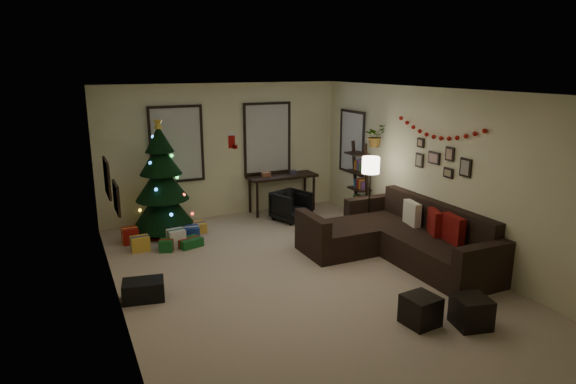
{
  "coord_description": "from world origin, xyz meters",
  "views": [
    {
      "loc": [
        -3.01,
        -6.11,
        3.04
      ],
      "look_at": [
        0.1,
        0.6,
        1.15
      ],
      "focal_mm": 31.06,
      "sensor_mm": 36.0,
      "label": 1
    }
  ],
  "objects_px": {
    "sofa": "(398,240)",
    "bookshelf": "(360,183)",
    "christmas_tree": "(162,186)",
    "desk": "(282,179)",
    "desk_chair": "(291,206)"
  },
  "relations": [
    {
      "from": "sofa",
      "to": "christmas_tree",
      "type": "bearing_deg",
      "value": 138.62
    },
    {
      "from": "desk",
      "to": "desk_chair",
      "type": "height_order",
      "value": "desk"
    },
    {
      "from": "desk_chair",
      "to": "bookshelf",
      "type": "relative_size",
      "value": 0.38
    },
    {
      "from": "christmas_tree",
      "to": "desk_chair",
      "type": "distance_m",
      "value": 2.56
    },
    {
      "from": "sofa",
      "to": "bookshelf",
      "type": "xyz_separation_m",
      "value": [
        0.48,
        1.91,
        0.48
      ]
    },
    {
      "from": "desk_chair",
      "to": "bookshelf",
      "type": "bearing_deg",
      "value": -46.72
    },
    {
      "from": "christmas_tree",
      "to": "desk",
      "type": "bearing_deg",
      "value": 7.79
    },
    {
      "from": "sofa",
      "to": "bookshelf",
      "type": "bearing_deg",
      "value": 75.83
    },
    {
      "from": "christmas_tree",
      "to": "bookshelf",
      "type": "relative_size",
      "value": 1.36
    },
    {
      "from": "desk",
      "to": "desk_chair",
      "type": "relative_size",
      "value": 2.45
    },
    {
      "from": "desk_chair",
      "to": "bookshelf",
      "type": "height_order",
      "value": "bookshelf"
    },
    {
      "from": "sofa",
      "to": "desk",
      "type": "relative_size",
      "value": 2.0
    },
    {
      "from": "christmas_tree",
      "to": "bookshelf",
      "type": "distance_m",
      "value": 3.8
    },
    {
      "from": "desk",
      "to": "desk_chair",
      "type": "distance_m",
      "value": 0.77
    },
    {
      "from": "christmas_tree",
      "to": "bookshelf",
      "type": "xyz_separation_m",
      "value": [
        3.69,
        -0.91,
        -0.13
      ]
    }
  ]
}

